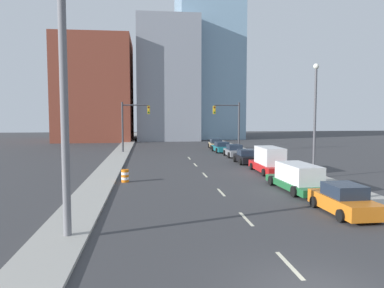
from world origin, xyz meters
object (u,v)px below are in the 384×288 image
(box_truck_green, at_px, (298,178))
(sedan_black, at_px, (246,157))
(sedan_teal, at_px, (222,147))
(street_lamp, at_px, (315,113))
(traffic_signal_left, at_px, (130,121))
(box_truck_red, at_px, (269,161))
(sedan_gray, at_px, (234,151))
(traffic_signal_right, at_px, (232,120))
(sedan_orange, at_px, (344,200))
(utility_pole_left_near, at_px, (64,107))
(sedan_tan, at_px, (216,144))
(traffic_barrel, at_px, (125,176))

(box_truck_green, height_order, sedan_black, box_truck_green)
(sedan_teal, bearing_deg, street_lamp, -82.93)
(traffic_signal_left, xyz_separation_m, box_truck_red, (12.84, -18.85, -3.23))
(traffic_signal_left, xyz_separation_m, sedan_gray, (12.69, -6.26, -3.61))
(box_truck_green, bearing_deg, sedan_teal, 87.44)
(sedan_gray, relative_size, sedan_teal, 0.99)
(traffic_signal_left, height_order, sedan_black, traffic_signal_left)
(traffic_signal_right, bearing_deg, sedan_gray, -100.03)
(sedan_orange, height_order, sedan_teal, sedan_orange)
(traffic_signal_left, distance_m, sedan_black, 17.97)
(utility_pole_left_near, relative_size, sedan_black, 2.49)
(traffic_signal_left, distance_m, box_truck_green, 29.43)
(street_lamp, distance_m, box_truck_red, 5.78)
(sedan_orange, distance_m, sedan_gray, 26.10)
(traffic_signal_right, xyz_separation_m, sedan_black, (-1.25, -12.35, -3.62))
(sedan_teal, bearing_deg, sedan_gray, -87.54)
(traffic_signal_right, height_order, sedan_gray, traffic_signal_right)
(utility_pole_left_near, distance_m, box_truck_green, 16.15)
(sedan_black, bearing_deg, sedan_tan, 89.93)
(box_truck_green, relative_size, sedan_teal, 1.38)
(traffic_signal_right, height_order, traffic_barrel, traffic_signal_right)
(box_truck_red, height_order, sedan_gray, box_truck_red)
(sedan_orange, xyz_separation_m, box_truck_green, (-0.07, 5.82, 0.18))
(street_lamp, height_order, sedan_tan, street_lamp)
(traffic_signal_left, bearing_deg, sedan_gray, -26.25)
(sedan_orange, relative_size, sedan_teal, 0.99)
(sedan_orange, bearing_deg, street_lamp, 72.01)
(utility_pole_left_near, distance_m, sedan_teal, 36.90)
(traffic_barrel, distance_m, box_truck_green, 12.52)
(traffic_signal_left, bearing_deg, sedan_tan, 21.30)
(sedan_gray, bearing_deg, sedan_teal, 94.73)
(street_lamp, height_order, sedan_orange, street_lamp)
(traffic_signal_left, bearing_deg, box_truck_red, -55.73)
(traffic_signal_left, bearing_deg, traffic_barrel, -88.34)
(sedan_black, bearing_deg, sedan_teal, 91.05)
(traffic_barrel, height_order, street_lamp, street_lamp)
(box_truck_green, bearing_deg, street_lamp, 52.64)
(box_truck_red, xyz_separation_m, sedan_tan, (-0.35, 23.72, -0.41))
(sedan_black, xyz_separation_m, sedan_tan, (-0.05, 17.22, -0.01))
(box_truck_red, bearing_deg, traffic_signal_left, 124.44)
(traffic_signal_right, bearing_deg, street_lamp, -85.44)
(traffic_signal_left, distance_m, sedan_teal, 12.82)
(box_truck_red, relative_size, sedan_tan, 1.36)
(traffic_signal_left, height_order, sedan_orange, traffic_signal_left)
(box_truck_red, relative_size, sedan_black, 1.42)
(traffic_signal_right, height_order, box_truck_green, traffic_signal_right)
(box_truck_red, bearing_deg, sedan_tan, 91.02)
(traffic_barrel, xyz_separation_m, box_truck_red, (12.21, 3.06, 0.58))
(traffic_signal_right, distance_m, sedan_black, 12.93)
(box_truck_green, bearing_deg, utility_pole_left_near, -150.79)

